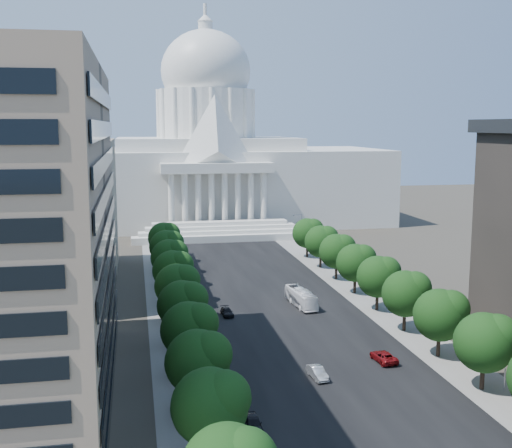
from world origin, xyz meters
TOP-DOWN VIEW (x-y plane):
  - road_asphalt at (0.00, 90.00)m, footprint 30.00×260.00m
  - sidewalk_left at (-19.00, 90.00)m, footprint 8.00×260.00m
  - sidewalk_right at (19.00, 90.00)m, footprint 8.00×260.00m
  - capitol at (0.00, 184.89)m, footprint 120.00×56.00m
  - office_block_left_far at (-48.00, 100.00)m, footprint 38.00×52.00m
  - tree_l_b at (-17.66, 23.81)m, footprint 7.79×7.60m
  - tree_l_c at (-17.66, 35.81)m, footprint 7.79×7.60m
  - tree_l_d at (-17.66, 47.81)m, footprint 7.79×7.60m
  - tree_l_e at (-17.66, 59.81)m, footprint 7.79×7.60m
  - tree_l_f at (-17.66, 71.81)m, footprint 7.79×7.60m
  - tree_l_g at (-17.66, 83.81)m, footprint 7.79×7.60m
  - tree_l_h at (-17.66, 95.81)m, footprint 7.79×7.60m
  - tree_l_i at (-17.66, 107.81)m, footprint 7.79×7.60m
  - tree_l_j at (-17.66, 119.81)m, footprint 7.79×7.60m
  - tree_r_c at (18.34, 35.81)m, footprint 7.79×7.60m
  - tree_r_d at (18.34, 47.81)m, footprint 7.79×7.60m
  - tree_r_e at (18.34, 59.81)m, footprint 7.79×7.60m
  - tree_r_f at (18.34, 71.81)m, footprint 7.79×7.60m
  - tree_r_g at (18.34, 83.81)m, footprint 7.79×7.60m
  - tree_r_h at (18.34, 95.81)m, footprint 7.79×7.60m
  - tree_r_i at (18.34, 107.81)m, footprint 7.79×7.60m
  - tree_r_j at (18.34, 119.81)m, footprint 7.79×7.60m
  - streetlight_b at (19.90, 35.00)m, footprint 2.61×0.44m
  - streetlight_c at (19.90, 60.00)m, footprint 2.61×0.44m
  - streetlight_d at (19.90, 85.00)m, footprint 2.61×0.44m
  - streetlight_e at (19.90, 110.00)m, footprint 2.61×0.44m
  - streetlight_f at (19.90, 135.00)m, footprint 2.61×0.44m
  - car_dark_a at (-12.56, 30.52)m, footprint 1.90×4.67m
  - car_silver at (-1.50, 43.30)m, footprint 2.10×4.76m
  - car_red at (9.37, 47.32)m, footprint 2.92×5.49m
  - car_dark_b at (-9.22, 73.49)m, footprint 2.10×4.58m
  - city_bus at (5.13, 77.07)m, footprint 3.66×11.43m

SIDE VIEW (x-z plane):
  - road_asphalt at x=0.00m, z-range -0.01..0.01m
  - sidewalk_left at x=-19.00m, z-range -0.01..0.01m
  - sidewalk_right at x=19.00m, z-range -0.01..0.01m
  - car_dark_b at x=-9.22m, z-range 0.00..1.30m
  - car_red at x=9.37m, z-range 0.00..1.47m
  - car_silver at x=-1.50m, z-range 0.00..1.52m
  - car_dark_a at x=-12.56m, z-range 0.00..1.59m
  - city_bus at x=5.13m, z-range 0.00..3.13m
  - streetlight_b at x=19.90m, z-range 1.32..10.32m
  - streetlight_c at x=19.90m, z-range 1.32..10.32m
  - streetlight_d at x=19.90m, z-range 1.32..10.32m
  - streetlight_e at x=19.90m, z-range 1.32..10.32m
  - streetlight_f at x=19.90m, z-range 1.32..10.32m
  - tree_l_b at x=-17.66m, z-range 1.47..11.44m
  - tree_l_c at x=-17.66m, z-range 1.47..11.44m
  - tree_l_d at x=-17.66m, z-range 1.47..11.44m
  - tree_l_e at x=-17.66m, z-range 1.47..11.44m
  - tree_l_f at x=-17.66m, z-range 1.47..11.44m
  - tree_l_g at x=-17.66m, z-range 1.47..11.44m
  - tree_l_h at x=-17.66m, z-range 1.47..11.44m
  - tree_l_i at x=-17.66m, z-range 1.47..11.44m
  - tree_l_j at x=-17.66m, z-range 1.47..11.44m
  - tree_r_c at x=18.34m, z-range 1.47..11.44m
  - tree_r_d at x=18.34m, z-range 1.47..11.44m
  - tree_r_e at x=18.34m, z-range 1.47..11.44m
  - tree_r_f at x=18.34m, z-range 1.47..11.44m
  - tree_r_g at x=18.34m, z-range 1.47..11.44m
  - tree_r_h at x=18.34m, z-range 1.47..11.44m
  - tree_r_i at x=18.34m, z-range 1.47..11.44m
  - tree_r_j at x=18.34m, z-range 1.47..11.44m
  - office_block_left_far at x=-48.00m, z-range 0.00..30.00m
  - capitol at x=0.00m, z-range -16.49..56.51m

